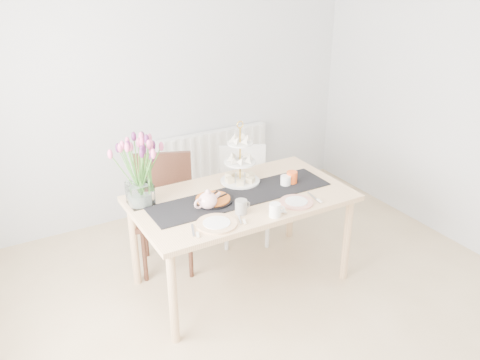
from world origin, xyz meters
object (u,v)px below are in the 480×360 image
tulip_vase (137,161)px  teapot (208,200)px  cake_stand (240,167)px  radiator (213,159)px  dining_table (241,205)px  cream_jug (286,181)px  plate_right (296,202)px  chair_brown (165,203)px  mug_orange (292,178)px  chair_white (244,187)px  mug_white (275,210)px  mug_grey (241,207)px  tart_tin (213,200)px  plate_left (217,224)px

tulip_vase → teapot: 0.56m
tulip_vase → cake_stand: 0.83m
radiator → teapot: size_ratio=5.64×
dining_table → cream_jug: 0.41m
cream_jug → plate_right: (-0.10, -0.29, -0.03)m
chair_brown → tulip_vase: tulip_vase is taller
radiator → mug_orange: size_ratio=12.19×
teapot → mug_orange: (0.76, 0.06, -0.02)m
chair_brown → chair_white: (0.78, 0.06, -0.06)m
chair_brown → cream_jug: 1.00m
tulip_vase → mug_white: bearing=-40.5°
mug_white → mug_orange: (0.41, 0.38, 0.00)m
tulip_vase → mug_white: tulip_vase is taller
mug_grey → plate_right: mug_grey is taller
chair_white → cream_jug: 0.70m
chair_white → mug_white: 1.11m
radiator → cream_jug: size_ratio=15.12×
cream_jug → mug_white: mug_white is taller
chair_brown → tart_tin: chair_brown is taller
mug_white → plate_left: (-0.40, 0.10, -0.04)m
cake_stand → plate_right: 0.55m
teapot → radiator: bearing=53.5°
chair_brown → plate_right: bearing=-30.0°
chair_white → cream_jug: size_ratio=10.47×
chair_white → cream_jug: chair_white is taller
chair_brown → plate_left: 0.87m
teapot → cream_jug: bearing=-4.1°
mug_orange → plate_right: mug_orange is taller
cream_jug → plate_left: 0.80m
plate_left → tulip_vase: bearing=122.2°
plate_right → radiator: bearing=83.6°
plate_left → chair_white: bearing=50.9°
mug_orange → cake_stand: bearing=82.5°
dining_table → mug_orange: size_ratio=16.25×
dining_table → chair_brown: (-0.39, 0.56, -0.13)m
chair_brown → mug_white: chair_brown is taller
cake_stand → plate_left: size_ratio=1.64×
mug_orange → teapot: bearing=119.2°
dining_table → mug_white: mug_white is taller
radiator → cake_stand: (-0.37, -1.19, 0.43)m
cake_stand → mug_grey: (-0.25, -0.44, -0.08)m
tart_tin → mug_white: size_ratio=2.94×
tulip_vase → mug_grey: (0.55, -0.47, -0.28)m
dining_table → chair_white: (0.38, 0.62, -0.19)m
tulip_vase → cake_stand: bearing=-2.2°
cake_stand → dining_table: bearing=-117.6°
tart_tin → plate_left: bearing=-112.9°
tart_tin → plate_right: tart_tin is taller
chair_white → mug_grey: size_ratio=8.28×
mug_orange → mug_grey: bearing=136.2°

